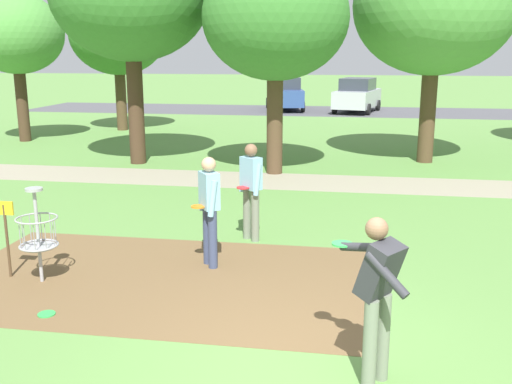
{
  "coord_description": "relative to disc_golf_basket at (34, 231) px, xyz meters",
  "views": [
    {
      "loc": [
        0.38,
        -5.42,
        3.24
      ],
      "look_at": [
        -1.13,
        3.8,
        1.0
      ],
      "focal_mm": 41.28,
      "sensor_mm": 36.0,
      "label": 1
    }
  ],
  "objects": [
    {
      "name": "tree_far_left",
      "position": [
        6.59,
        10.64,
        3.74
      ],
      "size": [
        4.62,
        4.62,
        6.47
      ],
      "color": "#4C3823",
      "rests_on": "ground"
    },
    {
      "name": "frisbee_far_left",
      "position": [
        0.68,
        -1.03,
        -0.74
      ],
      "size": [
        0.22,
        0.22,
        0.02
      ],
      "primitive_type": "cylinder",
      "color": "green",
      "rests_on": "ground"
    },
    {
      "name": "ground_plane",
      "position": [
        4.02,
        -1.95,
        -0.75
      ],
      "size": [
        160.0,
        160.0,
        0.0
      ],
      "primitive_type": "plane",
      "color": "#5B8942"
    },
    {
      "name": "tree_far_center",
      "position": [
        -5.19,
        16.24,
        3.18
      ],
      "size": [
        3.93,
        3.93,
        5.63
      ],
      "color": "#4C3823",
      "rests_on": "ground"
    },
    {
      "name": "tree_mid_left",
      "position": [
        -7.56,
        12.64,
        3.08
      ],
      "size": [
        3.36,
        3.36,
        5.29
      ],
      "color": "#422D1E",
      "rests_on": "ground"
    },
    {
      "name": "parking_lot_strip",
      "position": [
        4.02,
        25.8,
        -0.75
      ],
      "size": [
        36.0,
        6.0,
        0.01
      ],
      "primitive_type": "cube",
      "color": "#4C4C51",
      "rests_on": "ground"
    },
    {
      "name": "gravel_path",
      "position": [
        4.02,
        7.27,
        -0.75
      ],
      "size": [
        40.0,
        1.97,
        0.0
      ],
      "primitive_type": "cube",
      "color": "gray",
      "rests_on": "ground"
    },
    {
      "name": "dirt_tee_pad",
      "position": [
        1.76,
        0.36,
        -0.75
      ],
      "size": [
        6.19,
        3.63,
        0.01
      ],
      "primitive_type": "cube",
      "color": "brown",
      "rests_on": "ground"
    },
    {
      "name": "player_foreground_watching",
      "position": [
        4.7,
        -1.94,
        0.23
      ],
      "size": [
        0.75,
        1.0,
        1.71
      ],
      "color": "slate",
      "rests_on": "ground"
    },
    {
      "name": "parked_car_center_left",
      "position": [
        4.63,
        25.42,
        0.17
      ],
      "size": [
        2.71,
        4.5,
        1.84
      ],
      "color": "#B2B7BC",
      "rests_on": "ground"
    },
    {
      "name": "disc_golf_basket",
      "position": [
        0.0,
        0.0,
        0.0
      ],
      "size": [
        0.98,
        0.58,
        1.39
      ],
      "color": "#9E9EA3",
      "rests_on": "ground"
    },
    {
      "name": "player_waiting_left",
      "position": [
        2.31,
        1.02,
        0.21
      ],
      "size": [
        0.45,
        0.48,
        1.71
      ],
      "color": "#384260",
      "rests_on": "ground"
    },
    {
      "name": "tree_mid_center",
      "position": [
        2.35,
        8.26,
        3.31
      ],
      "size": [
        3.8,
        3.8,
        5.71
      ],
      "color": "#4C3823",
      "rests_on": "ground"
    },
    {
      "name": "player_throwing",
      "position": [
        2.71,
        2.39,
        0.21
      ],
      "size": [
        0.46,
        0.45,
        1.71
      ],
      "color": "slate",
      "rests_on": "ground"
    },
    {
      "name": "parked_car_leftmost",
      "position": [
        0.59,
        26.02,
        0.17
      ],
      "size": [
        2.56,
        4.46,
        1.84
      ],
      "color": "#2D4784",
      "rests_on": "ground"
    }
  ]
}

